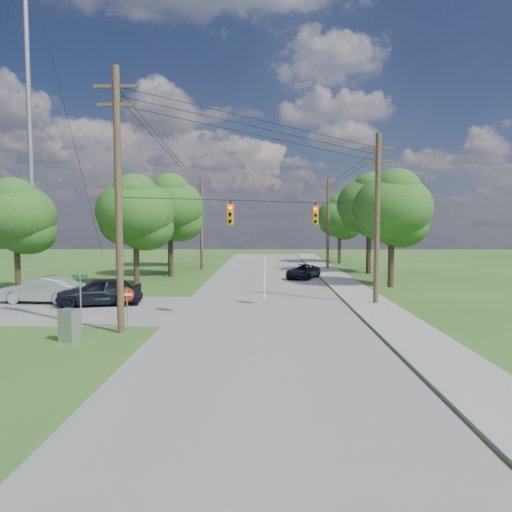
{
  "coord_description": "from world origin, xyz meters",
  "views": [
    {
      "loc": [
        2.04,
        -20.16,
        4.98
      ],
      "look_at": [
        1.53,
        5.0,
        3.22
      ],
      "focal_mm": 32.0,
      "sensor_mm": 36.0,
      "label": 1
    }
  ],
  "objects_px": {
    "pole_ne": "(377,216)",
    "pole_north_e": "(328,223)",
    "car_main_north": "(303,271)",
    "control_cabinet": "(70,325)",
    "car_cross_dark": "(100,291)",
    "pole_north_w": "(201,223)",
    "car_cross_silver": "(42,290)",
    "pole_sw": "(118,197)",
    "do_not_enter_sign": "(127,298)"
  },
  "relations": [
    {
      "from": "do_not_enter_sign",
      "to": "car_main_north",
      "type": "bearing_deg",
      "value": 61.35
    },
    {
      "from": "pole_ne",
      "to": "pole_north_e",
      "type": "distance_m",
      "value": 22.0
    },
    {
      "from": "car_cross_silver",
      "to": "car_cross_dark",
      "type": "bearing_deg",
      "value": 82.31
    },
    {
      "from": "pole_ne",
      "to": "car_cross_silver",
      "type": "distance_m",
      "value": 21.46
    },
    {
      "from": "pole_north_w",
      "to": "car_main_north",
      "type": "xyz_separation_m",
      "value": [
        10.5,
        -8.62,
        -4.47
      ]
    },
    {
      "from": "car_cross_silver",
      "to": "control_cabinet",
      "type": "relative_size",
      "value": 3.61
    },
    {
      "from": "car_cross_dark",
      "to": "car_cross_silver",
      "type": "xyz_separation_m",
      "value": [
        -4.0,
        0.84,
        -0.04
      ]
    },
    {
      "from": "do_not_enter_sign",
      "to": "car_cross_dark",
      "type": "bearing_deg",
      "value": 117.25
    },
    {
      "from": "car_cross_silver",
      "to": "car_main_north",
      "type": "distance_m",
      "value": 22.03
    },
    {
      "from": "car_main_north",
      "to": "car_cross_dark",
      "type": "bearing_deg",
      "value": -109.33
    },
    {
      "from": "pole_ne",
      "to": "car_cross_silver",
      "type": "height_order",
      "value": "pole_ne"
    },
    {
      "from": "pole_north_e",
      "to": "car_cross_silver",
      "type": "relative_size",
      "value": 2.0
    },
    {
      "from": "pole_north_w",
      "to": "car_cross_dark",
      "type": "relative_size",
      "value": 1.98
    },
    {
      "from": "pole_sw",
      "to": "control_cabinet",
      "type": "distance_m",
      "value": 6.01
    },
    {
      "from": "control_cabinet",
      "to": "pole_sw",
      "type": "bearing_deg",
      "value": 65.1
    },
    {
      "from": "pole_ne",
      "to": "control_cabinet",
      "type": "bearing_deg",
      "value": -148.72
    },
    {
      "from": "pole_north_w",
      "to": "car_main_north",
      "type": "bearing_deg",
      "value": -39.39
    },
    {
      "from": "control_cabinet",
      "to": "do_not_enter_sign",
      "type": "distance_m",
      "value": 2.97
    },
    {
      "from": "pole_sw",
      "to": "pole_ne",
      "type": "xyz_separation_m",
      "value": [
        13.5,
        7.6,
        -0.76
      ]
    },
    {
      "from": "pole_ne",
      "to": "car_main_north",
      "type": "xyz_separation_m",
      "value": [
        -3.4,
        13.38,
        -4.8
      ]
    },
    {
      "from": "pole_north_w",
      "to": "car_cross_dark",
      "type": "bearing_deg",
      "value": -97.66
    },
    {
      "from": "pole_north_w",
      "to": "car_main_north",
      "type": "height_order",
      "value": "pole_north_w"
    },
    {
      "from": "pole_north_w",
      "to": "car_main_north",
      "type": "distance_m",
      "value": 14.3
    },
    {
      "from": "pole_ne",
      "to": "car_main_north",
      "type": "bearing_deg",
      "value": 104.26
    },
    {
      "from": "car_cross_silver",
      "to": "car_main_north",
      "type": "height_order",
      "value": "car_cross_silver"
    },
    {
      "from": "pole_sw",
      "to": "pole_north_e",
      "type": "height_order",
      "value": "pole_sw"
    },
    {
      "from": "pole_sw",
      "to": "car_main_north",
      "type": "xyz_separation_m",
      "value": [
        10.1,
        20.98,
        -5.56
      ]
    },
    {
      "from": "pole_north_w",
      "to": "car_cross_silver",
      "type": "xyz_separation_m",
      "value": [
        -7.06,
        -21.93,
        -4.27
      ]
    },
    {
      "from": "car_main_north",
      "to": "control_cabinet",
      "type": "xyz_separation_m",
      "value": [
        -11.78,
        -22.6,
        0.03
      ]
    },
    {
      "from": "pole_north_w",
      "to": "control_cabinet",
      "type": "distance_m",
      "value": 31.56
    },
    {
      "from": "car_cross_dark",
      "to": "do_not_enter_sign",
      "type": "relative_size",
      "value": 2.51
    },
    {
      "from": "pole_north_e",
      "to": "control_cabinet",
      "type": "bearing_deg",
      "value": -115.93
    },
    {
      "from": "car_cross_silver",
      "to": "pole_north_w",
      "type": "bearing_deg",
      "value": 166.26
    },
    {
      "from": "car_cross_silver",
      "to": "pole_north_e",
      "type": "bearing_deg",
      "value": 140.4
    },
    {
      "from": "pole_sw",
      "to": "car_cross_silver",
      "type": "bearing_deg",
      "value": 134.18
    },
    {
      "from": "pole_ne",
      "to": "pole_north_w",
      "type": "height_order",
      "value": "pole_ne"
    },
    {
      "from": "car_main_north",
      "to": "control_cabinet",
      "type": "distance_m",
      "value": 25.49
    },
    {
      "from": "pole_north_e",
      "to": "pole_ne",
      "type": "bearing_deg",
      "value": -90.0
    },
    {
      "from": "car_cross_dark",
      "to": "control_cabinet",
      "type": "height_order",
      "value": "car_cross_dark"
    },
    {
      "from": "pole_ne",
      "to": "pole_north_w",
      "type": "xyz_separation_m",
      "value": [
        -13.9,
        22.0,
        -0.34
      ]
    },
    {
      "from": "pole_north_e",
      "to": "do_not_enter_sign",
      "type": "height_order",
      "value": "pole_north_e"
    },
    {
      "from": "pole_sw",
      "to": "car_cross_silver",
      "type": "xyz_separation_m",
      "value": [
        -7.46,
        7.67,
        -5.37
      ]
    },
    {
      "from": "pole_north_w",
      "to": "car_cross_silver",
      "type": "height_order",
      "value": "pole_north_w"
    },
    {
      "from": "pole_north_e",
      "to": "car_cross_silver",
      "type": "distance_m",
      "value": 30.63
    },
    {
      "from": "car_cross_dark",
      "to": "pole_north_w",
      "type": "bearing_deg",
      "value": 159.67
    },
    {
      "from": "pole_north_e",
      "to": "pole_north_w",
      "type": "xyz_separation_m",
      "value": [
        -13.9,
        0.0,
        0.0
      ]
    },
    {
      "from": "pole_north_e",
      "to": "pole_north_w",
      "type": "distance_m",
      "value": 13.9
    },
    {
      "from": "pole_ne",
      "to": "control_cabinet",
      "type": "height_order",
      "value": "pole_ne"
    },
    {
      "from": "car_main_north",
      "to": "pole_sw",
      "type": "bearing_deg",
      "value": -91.23
    },
    {
      "from": "pole_sw",
      "to": "car_cross_dark",
      "type": "bearing_deg",
      "value": 116.84
    }
  ]
}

